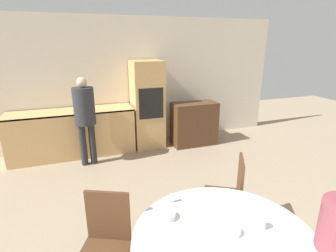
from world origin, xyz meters
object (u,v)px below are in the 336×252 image
(person_standing, at_px, (85,113))
(oven_unit, at_px, (147,105))
(chair_far_right, at_px, (230,192))
(cup, at_px, (261,224))
(bowl_near, at_px, (231,231))
(sideboard, at_px, (194,124))
(bowl_centre, at_px, (167,216))
(chair_far_left, at_px, (106,240))

(person_standing, bearing_deg, oven_unit, 22.84)
(chair_far_right, height_order, cup, chair_far_right)
(chair_far_right, xyz_separation_m, cup, (-0.25, -0.80, 0.24))
(cup, bearing_deg, person_standing, 109.85)
(chair_far_right, distance_m, person_standing, 2.79)
(oven_unit, bearing_deg, bowl_near, -95.44)
(sideboard, distance_m, bowl_centre, 3.51)
(oven_unit, height_order, sideboard, oven_unit)
(bowl_centre, bearing_deg, chair_far_left, 164.10)
(chair_far_right, bearing_deg, bowl_near, -2.90)
(sideboard, height_order, cup, sideboard)
(chair_far_left, bearing_deg, sideboard, 78.54)
(oven_unit, height_order, chair_far_left, oven_unit)
(person_standing, height_order, bowl_near, person_standing)
(chair_far_right, bearing_deg, oven_unit, -146.71)
(person_standing, height_order, bowl_centre, person_standing)
(sideboard, xyz_separation_m, bowl_near, (-1.29, -3.40, 0.29))
(person_standing, xyz_separation_m, bowl_near, (0.89, -3.14, -0.22))
(bowl_near, bearing_deg, bowl_centre, 140.09)
(chair_far_right, relative_size, bowl_near, 6.10)
(oven_unit, bearing_deg, chair_far_left, -111.20)
(oven_unit, bearing_deg, person_standing, -157.16)
(oven_unit, distance_m, chair_far_right, 2.93)
(person_standing, relative_size, bowl_centre, 10.78)
(sideboard, relative_size, bowl_near, 6.10)
(oven_unit, bearing_deg, cup, -91.51)
(oven_unit, xyz_separation_m, cup, (-0.10, -3.70, -0.11))
(person_standing, relative_size, bowl_near, 10.18)
(cup, bearing_deg, chair_far_left, 156.13)
(person_standing, bearing_deg, sideboard, 6.65)
(person_standing, bearing_deg, bowl_near, -74.10)
(oven_unit, height_order, person_standing, oven_unit)
(oven_unit, xyz_separation_m, sideboard, (0.94, -0.27, -0.43))
(bowl_centre, bearing_deg, sideboard, 61.21)
(chair_far_left, relative_size, bowl_near, 6.10)
(cup, xyz_separation_m, bowl_near, (-0.25, 0.03, -0.02))
(chair_far_left, distance_m, chair_far_right, 1.42)
(chair_far_left, distance_m, bowl_near, 1.03)
(cup, relative_size, bowl_near, 0.57)
(oven_unit, relative_size, bowl_centre, 12.19)
(chair_far_left, bearing_deg, person_standing, 115.33)
(oven_unit, bearing_deg, sideboard, -16.02)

